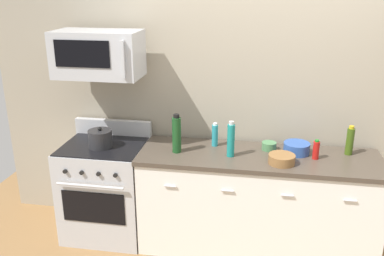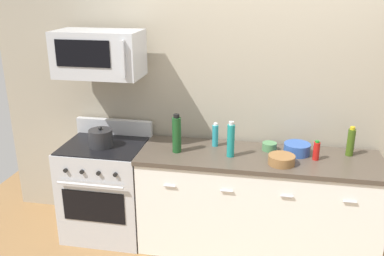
{
  "view_description": "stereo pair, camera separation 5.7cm",
  "coord_description": "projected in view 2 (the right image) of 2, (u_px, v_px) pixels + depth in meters",
  "views": [
    {
      "loc": [
        -0.01,
        -3.39,
        2.35
      ],
      "look_at": [
        -0.58,
        -0.05,
        1.15
      ],
      "focal_mm": 39.18,
      "sensor_mm": 36.0,
      "label": 1
    },
    {
      "loc": [
        0.04,
        -3.38,
        2.35
      ],
      "look_at": [
        -0.58,
        -0.05,
        1.15
      ],
      "focal_mm": 39.18,
      "sensor_mm": 36.0,
      "label": 2
    }
  ],
  "objects": [
    {
      "name": "bottle_dish_soap",
      "position": [
        215.0,
        135.0,
        3.8
      ],
      "size": [
        0.06,
        0.06,
        0.22
      ],
      "color": "teal",
      "rests_on": "countertop_slab"
    },
    {
      "name": "counter_unit",
      "position": [
        256.0,
        203.0,
        3.77
      ],
      "size": [
        2.1,
        0.66,
        0.92
      ],
      "color": "white",
      "rests_on": "ground_plane"
    },
    {
      "name": "bowl_green_glaze",
      "position": [
        269.0,
        146.0,
        3.73
      ],
      "size": [
        0.13,
        0.13,
        0.07
      ],
      "color": "#477A4C",
      "rests_on": "countertop_slab"
    },
    {
      "name": "microwave",
      "position": [
        99.0,
        54.0,
        3.63
      ],
      "size": [
        0.74,
        0.44,
        0.4
      ],
      "color": "#B7BABF"
    },
    {
      "name": "bottle_hot_sauce_red",
      "position": [
        316.0,
        151.0,
        3.52
      ],
      "size": [
        0.05,
        0.05,
        0.17
      ],
      "color": "#B21914",
      "rests_on": "countertop_slab"
    },
    {
      "name": "ground_plane",
      "position": [
        254.0,
        246.0,
        3.93
      ],
      "size": [
        6.22,
        6.22,
        0.0
      ],
      "primitive_type": "plane",
      "color": "olive"
    },
    {
      "name": "range_oven",
      "position": [
        107.0,
        188.0,
        4.02
      ],
      "size": [
        0.76,
        0.69,
        1.07
      ],
      "color": "#B7BABF",
      "rests_on": "ground_plane"
    },
    {
      "name": "bottle_olive_oil",
      "position": [
        351.0,
        142.0,
        3.59
      ],
      "size": [
        0.06,
        0.06,
        0.26
      ],
      "color": "#385114",
      "rests_on": "countertop_slab"
    },
    {
      "name": "bowl_blue_mixing",
      "position": [
        297.0,
        148.0,
        3.64
      ],
      "size": [
        0.23,
        0.23,
        0.1
      ],
      "color": "#2D519E",
      "rests_on": "countertop_slab"
    },
    {
      "name": "back_wall",
      "position": [
        263.0,
        96.0,
        3.86
      ],
      "size": [
        5.19,
        0.1,
        2.7
      ],
      "primitive_type": "cube",
      "color": "#9E937F",
      "rests_on": "ground_plane"
    },
    {
      "name": "stockpot",
      "position": [
        101.0,
        138.0,
        3.79
      ],
      "size": [
        0.21,
        0.21,
        0.19
      ],
      "color": "#262628",
      "rests_on": "range_oven"
    },
    {
      "name": "bowl_wooden_salad",
      "position": [
        282.0,
        159.0,
        3.44
      ],
      "size": [
        0.22,
        0.22,
        0.08
      ],
      "color": "brown",
      "rests_on": "countertop_slab"
    },
    {
      "name": "bottle_wine_green",
      "position": [
        177.0,
        134.0,
        3.65
      ],
      "size": [
        0.08,
        0.08,
        0.35
      ],
      "color": "#19471E",
      "rests_on": "countertop_slab"
    },
    {
      "name": "bottle_sparkling_teal",
      "position": [
        231.0,
        140.0,
        3.56
      ],
      "size": [
        0.06,
        0.06,
        0.32
      ],
      "color": "#197F7A",
      "rests_on": "countertop_slab"
    }
  ]
}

